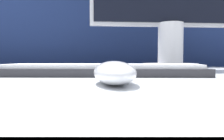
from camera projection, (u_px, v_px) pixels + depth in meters
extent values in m
cube|color=navy|center=(104.00, 81.00, 1.05)|extent=(5.00, 0.03, 1.26)
ellipsoid|color=silver|center=(114.00, 73.00, 0.30)|extent=(0.06, 0.13, 0.03)
cube|color=#28282D|center=(101.00, 71.00, 0.47)|extent=(0.45, 0.18, 0.02)
cube|color=white|center=(101.00, 66.00, 0.47)|extent=(0.42, 0.16, 0.01)
cylinder|color=silver|center=(170.00, 66.00, 0.73)|extent=(0.18, 0.18, 0.02)
cylinder|color=silver|center=(170.00, 43.00, 0.72)|extent=(0.08, 0.08, 0.13)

